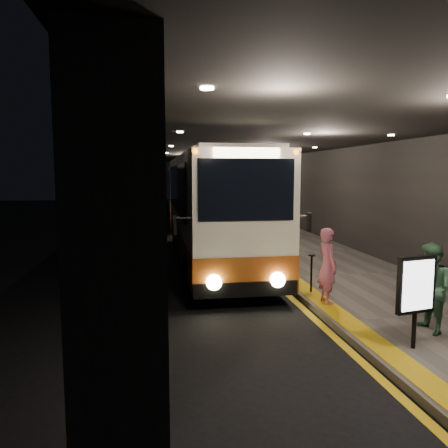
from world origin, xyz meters
TOP-DOWN VIEW (x-y plane):
  - ground at (0.00, 0.00)m, footprint 90.00×90.00m
  - lane_line_white at (-1.80, 5.00)m, footprint 0.12×50.00m
  - kerb_stripe_yellow at (2.35, 5.00)m, footprint 0.18×50.00m
  - sidewalk at (4.75, 5.00)m, footprint 4.50×50.00m
  - tactile_strip at (2.85, 5.00)m, footprint 0.50×50.00m
  - terminal_wall at (7.00, 5.00)m, footprint 0.10×50.00m
  - support_columns at (-1.50, 4.00)m, footprint 0.80×24.80m
  - canopy at (2.50, 5.00)m, footprint 9.00×50.00m
  - coach_main at (0.91, 4.30)m, footprint 2.63×12.53m
  - coach_second at (1.02, 17.46)m, footprint 2.82×12.08m
  - passenger_boarding at (2.92, -1.87)m, footprint 0.49×0.70m
  - passenger_waiting_green at (4.16, -4.08)m, footprint 0.56×0.89m
  - info_sign at (3.39, -4.77)m, footprint 0.80×0.27m
  - stanchion_post at (2.89, -0.88)m, footprint 0.05×0.05m

SIDE VIEW (x-z plane):
  - ground at x=0.00m, z-range 0.00..0.00m
  - lane_line_white at x=-1.80m, z-range 0.00..0.01m
  - kerb_stripe_yellow at x=2.35m, z-range 0.00..0.01m
  - sidewalk at x=4.75m, z-range 0.00..0.15m
  - tactile_strip at x=2.85m, z-range 0.15..0.16m
  - stanchion_post at x=2.89m, z-range 0.15..1.14m
  - passenger_waiting_green at x=4.16m, z-range 0.15..1.94m
  - passenger_boarding at x=2.92m, z-range 0.15..2.00m
  - info_sign at x=3.39m, z-range 0.44..2.14m
  - coach_second at x=1.02m, z-range -0.08..3.70m
  - coach_main at x=0.91m, z-range -0.08..3.81m
  - support_columns at x=-1.50m, z-range 0.00..4.40m
  - terminal_wall at x=7.00m, z-range 0.00..6.00m
  - canopy at x=2.50m, z-range 4.40..4.80m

